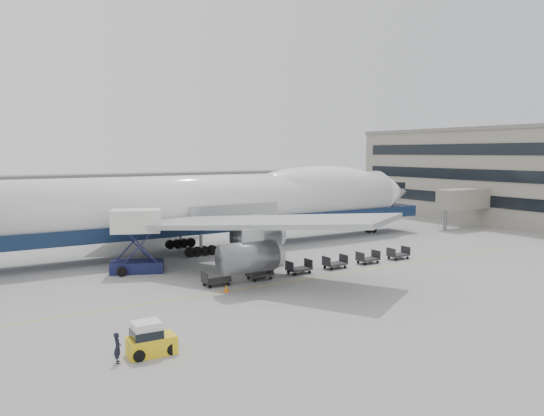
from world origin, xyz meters
TOP-DOWN VIEW (x-y plane):
  - ground at (0.00, 0.00)m, footprint 260.00×260.00m
  - apron_line at (0.00, -6.00)m, footprint 60.00×0.15m
  - hangar at (-10.00, 70.00)m, footprint 110.00×8.00m
  - airliner at (0.64, 12.00)m, footprint 67.00×55.30m
  - catering_truck at (-11.56, 4.92)m, footprint 5.48×4.64m
  - baggage_tug at (-17.53, -16.08)m, footprint 2.76×1.57m
  - ground_worker at (-19.41, -16.28)m, footprint 0.54×0.70m
  - traffic_cone at (-7.57, -6.14)m, footprint 0.43×0.43m
  - dolly_0 at (-7.37, -3.82)m, footprint 2.30×1.35m
  - dolly_1 at (-3.00, -3.82)m, footprint 2.30×1.35m
  - dolly_2 at (1.37, -3.82)m, footprint 2.30×1.35m
  - dolly_3 at (5.74, -3.82)m, footprint 2.30×1.35m
  - dolly_4 at (10.11, -3.82)m, footprint 2.30×1.35m
  - dolly_5 at (14.48, -3.82)m, footprint 2.30×1.35m

SIDE VIEW (x-z plane):
  - ground at x=0.00m, z-range 0.00..0.00m
  - apron_line at x=0.00m, z-range 0.00..0.01m
  - traffic_cone at x=-7.57m, z-range -0.02..0.62m
  - dolly_0 at x=-7.37m, z-range -0.12..1.18m
  - dolly_1 at x=-3.00m, z-range -0.12..1.18m
  - dolly_2 at x=1.37m, z-range -0.12..1.18m
  - dolly_3 at x=5.74m, z-range -0.12..1.18m
  - dolly_4 at x=10.11m, z-range -0.12..1.18m
  - dolly_5 at x=14.48m, z-range -0.12..1.18m
  - ground_worker at x=-19.41m, z-range 0.00..1.72m
  - baggage_tug at x=-17.53m, z-range -0.11..1.86m
  - catering_truck at x=-11.56m, z-range 0.40..6.49m
  - hangar at x=-10.00m, z-range 0.00..7.00m
  - airliner at x=0.64m, z-range -4.37..15.61m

